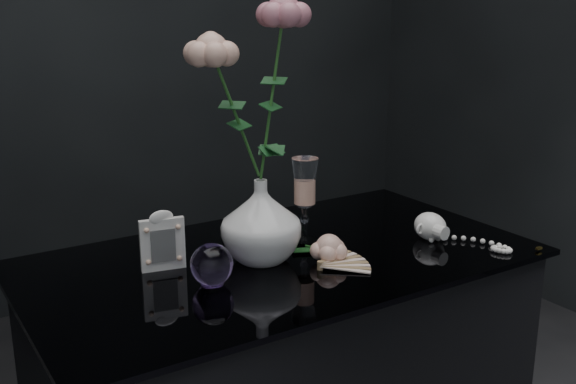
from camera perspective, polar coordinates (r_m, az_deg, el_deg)
vase at (r=1.36m, az=-2.30°, el=-2.48°), size 0.17×0.17×0.17m
wine_glass at (r=1.46m, az=1.42°, el=-0.77°), size 0.07×0.07×0.19m
picture_frame at (r=1.34m, az=-10.59°, el=-4.03°), size 0.10×0.09×0.12m
paperweight at (r=1.27m, az=-6.47°, el=-6.12°), size 0.11×0.11×0.08m
paper_fan at (r=1.34m, az=2.74°, el=-6.16°), size 0.24×0.22×0.02m
loose_rose at (r=1.38m, az=3.49°, el=-4.75°), size 0.16×0.19×0.06m
pearl_jar at (r=1.54m, az=11.95°, el=-2.75°), size 0.23×0.24×0.06m
roses at (r=1.29m, az=-2.94°, el=8.93°), size 0.24×0.11×0.41m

